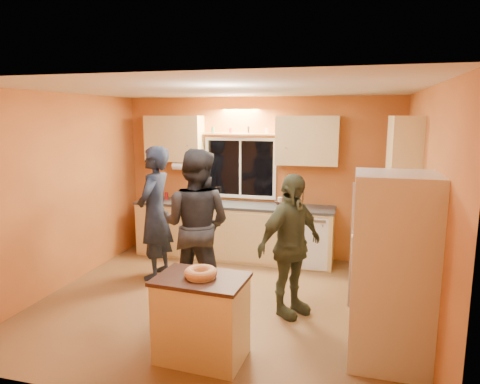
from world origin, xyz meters
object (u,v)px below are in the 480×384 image
(island, at_px, (202,318))
(person_left, at_px, (155,213))
(person_center, at_px, (196,225))
(person_right, at_px, (290,245))
(refrigerator, at_px, (392,270))

(island, distance_m, person_left, 2.34)
(island, bearing_deg, person_center, 115.92)
(person_right, bearing_deg, refrigerator, -89.85)
(island, relative_size, person_right, 0.53)
(island, bearing_deg, person_right, 63.42)
(island, height_order, person_right, person_right)
(refrigerator, distance_m, person_center, 2.42)
(refrigerator, distance_m, person_left, 3.37)
(island, relative_size, person_center, 0.46)
(island, relative_size, person_left, 0.46)
(refrigerator, xyz_separation_m, island, (-1.71, -0.43, -0.49))
(island, height_order, person_center, person_center)
(person_left, bearing_deg, person_right, 70.76)
(refrigerator, bearing_deg, island, -165.92)
(person_center, bearing_deg, island, 115.47)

